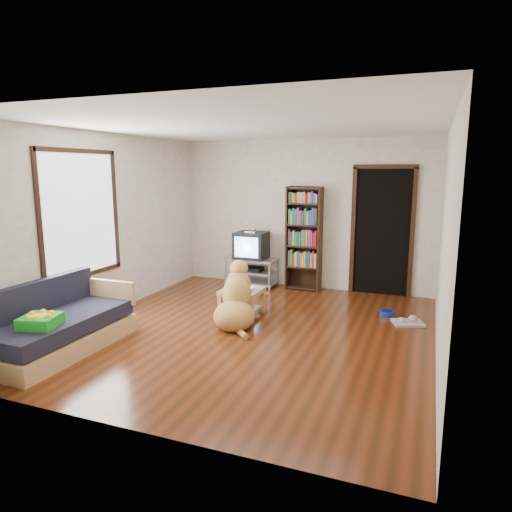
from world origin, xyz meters
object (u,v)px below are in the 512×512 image
(dog, at_px, (236,302))
(dog_bowl, at_px, (387,313))
(green_cushion, at_px, (40,321))
(tv_stand, at_px, (251,271))
(bookshelf, at_px, (304,233))
(laptop, at_px, (241,289))
(coffee_table, at_px, (242,297))
(sofa, at_px, (59,328))
(crt_tv, at_px, (252,245))
(grey_rag, at_px, (408,323))

(dog, bearing_deg, dog_bowl, 30.53)
(green_cushion, height_order, tv_stand, green_cushion)
(dog_bowl, bearing_deg, green_cushion, -137.77)
(dog_bowl, xyz_separation_m, bookshelf, (-1.54, 1.06, 0.96))
(laptop, height_order, coffee_table, laptop)
(laptop, height_order, dog, dog)
(green_cushion, xyz_separation_m, sofa, (-0.12, 0.37, -0.22))
(tv_stand, bearing_deg, crt_tv, 90.00)
(laptop, distance_m, sofa, 2.42)
(crt_tv, bearing_deg, dog, -73.93)
(dog_bowl, height_order, crt_tv, crt_tv)
(tv_stand, xyz_separation_m, coffee_table, (0.53, -1.71, 0.01))
(tv_stand, height_order, sofa, sofa)
(crt_tv, bearing_deg, tv_stand, -90.00)
(green_cushion, distance_m, coffee_table, 2.69)
(dog_bowl, height_order, sofa, sofa)
(tv_stand, bearing_deg, grey_rag, -23.62)
(dog_bowl, bearing_deg, tv_stand, 158.71)
(grey_rag, distance_m, tv_stand, 3.06)
(coffee_table, bearing_deg, green_cushion, -121.08)
(green_cushion, relative_size, sofa, 0.20)
(tv_stand, relative_size, crt_tv, 1.55)
(tv_stand, bearing_deg, dog, -73.77)
(bookshelf, height_order, dog, bookshelf)
(laptop, bearing_deg, dog, -81.49)
(crt_tv, height_order, bookshelf, bookshelf)
(laptop, bearing_deg, tv_stand, 103.59)
(grey_rag, distance_m, bookshelf, 2.47)
(laptop, height_order, dog_bowl, laptop)
(coffee_table, bearing_deg, dog_bowl, 20.67)
(dog_bowl, relative_size, crt_tv, 0.38)
(crt_tv, xyz_separation_m, dog, (0.61, -2.11, -0.42))
(sofa, xyz_separation_m, dog, (1.58, 1.55, 0.06))
(dog_bowl, xyz_separation_m, crt_tv, (-2.49, 0.99, 0.70))
(dog_bowl, distance_m, crt_tv, 2.77)
(laptop, height_order, sofa, sofa)
(coffee_table, distance_m, dog, 0.38)
(green_cushion, distance_m, sofa, 0.45)
(laptop, bearing_deg, crt_tv, 103.39)
(laptop, distance_m, dog_bowl, 2.14)
(crt_tv, bearing_deg, laptop, -73.15)
(coffee_table, bearing_deg, laptop, -90.00)
(dog_bowl, distance_m, bookshelf, 2.11)
(tv_stand, xyz_separation_m, bookshelf, (0.95, 0.09, 0.73))
(green_cushion, bearing_deg, tv_stand, 62.57)
(green_cushion, xyz_separation_m, bookshelf, (1.80, 4.10, 0.52))
(grey_rag, distance_m, sofa, 4.48)
(laptop, relative_size, coffee_table, 0.61)
(laptop, bearing_deg, dog_bowl, 17.98)
(tv_stand, distance_m, crt_tv, 0.47)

